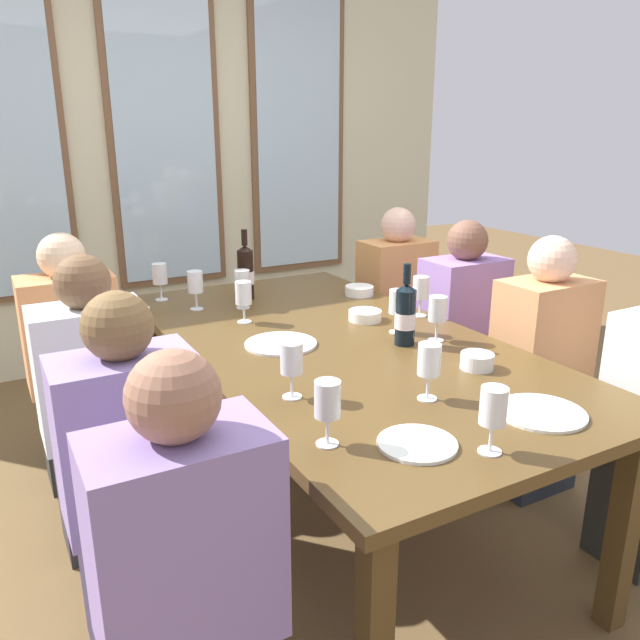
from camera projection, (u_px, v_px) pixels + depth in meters
ground_plane at (334, 509)px, 2.59m from camera, size 12.00×12.00×0.00m
back_wall_with_windows at (164, 138)px, 3.99m from camera, size 4.30×0.10×2.90m
dining_table at (336, 358)px, 2.39m from camera, size 1.10×2.11×0.74m
white_plate_0 at (417, 444)px, 1.59m from camera, size 0.21×0.21×0.01m
white_plate_1 at (541, 413)px, 1.76m from camera, size 0.25×0.25×0.01m
white_plate_2 at (281, 344)px, 2.32m from camera, size 0.27×0.27×0.01m
wine_bottle_0 at (246, 272)px, 2.91m from camera, size 0.08×0.08×0.33m
wine_bottle_1 at (405, 314)px, 2.30m from camera, size 0.08×0.08×0.31m
tasting_bowl_0 at (477, 361)px, 2.09m from camera, size 0.11×0.11×0.05m
tasting_bowl_1 at (359, 291)px, 3.01m from camera, size 0.14×0.14×0.04m
tasting_bowl_2 at (365, 315)px, 2.61m from camera, size 0.14×0.14×0.04m
wine_glass_0 at (429, 361)px, 1.82m from camera, size 0.07×0.07×0.17m
wine_glass_1 at (421, 290)px, 2.64m from camera, size 0.07×0.07×0.17m
wine_glass_2 at (292, 361)px, 1.84m from camera, size 0.07×0.07×0.17m
wine_glass_3 at (493, 408)px, 1.52m from camera, size 0.07×0.07×0.17m
wine_glass_4 at (195, 283)px, 2.74m from camera, size 0.07×0.07×0.17m
wine_glass_5 at (398, 304)px, 2.43m from camera, size 0.07×0.07×0.17m
wine_glass_6 at (242, 283)px, 2.76m from camera, size 0.07×0.07×0.17m
wine_glass_7 at (327, 401)px, 1.56m from camera, size 0.07×0.07×0.17m
wine_glass_8 at (437, 311)px, 2.34m from camera, size 0.07×0.07×0.17m
wine_glass_9 at (243, 295)px, 2.56m from camera, size 0.07×0.07×0.17m
wine_glass_10 at (160, 276)px, 2.89m from camera, size 0.07×0.07×0.17m
seated_person_0 at (75, 368)px, 2.68m from camera, size 0.38×0.24×1.11m
seated_person_1 at (395, 313)px, 3.48m from camera, size 0.38×0.24×1.11m
seated_person_2 at (98, 414)px, 2.25m from camera, size 0.38×0.24×1.11m
seated_person_3 at (460, 340)px, 3.02m from camera, size 0.38×0.24×1.11m
seated_person_4 at (134, 489)px, 1.78m from camera, size 0.38×0.24×1.11m
seated_person_5 at (539, 374)px, 2.61m from camera, size 0.38×0.24×1.11m
seated_person_6 at (189, 603)px, 1.35m from camera, size 0.38×0.24×1.11m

